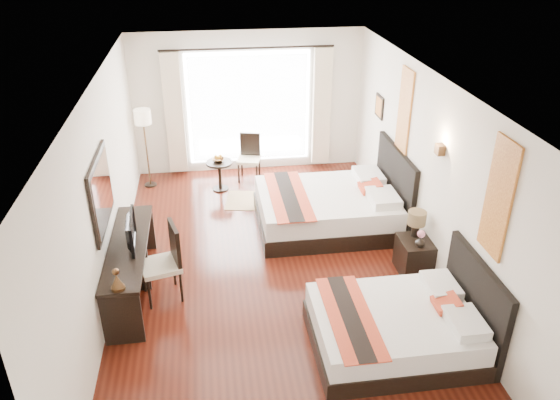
{
  "coord_description": "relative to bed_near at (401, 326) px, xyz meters",
  "views": [
    {
      "loc": [
        -0.83,
        -6.66,
        4.63
      ],
      "look_at": [
        0.12,
        0.13,
        1.09
      ],
      "focal_mm": 35.0,
      "sensor_mm": 36.0,
      "label": 1
    }
  ],
  "objects": [
    {
      "name": "floor",
      "position": [
        -1.31,
        1.81,
        -0.3
      ],
      "size": [
        4.5,
        7.5,
        0.01
      ],
      "primitive_type": "cube",
      "color": "#39110A",
      "rests_on": "ground"
    },
    {
      "name": "ceiling",
      "position": [
        -1.31,
        1.81,
        2.5
      ],
      "size": [
        4.5,
        7.5,
        0.02
      ],
      "primitive_type": "cube",
      "color": "white",
      "rests_on": "wall_headboard"
    },
    {
      "name": "wall_headboard",
      "position": [
        0.93,
        1.81,
        1.11
      ],
      "size": [
        0.01,
        7.5,
        2.8
      ],
      "primitive_type": "cube",
      "color": "silver",
      "rests_on": "floor"
    },
    {
      "name": "wall_desk",
      "position": [
        -3.56,
        1.81,
        1.11
      ],
      "size": [
        0.01,
        7.5,
        2.8
      ],
      "primitive_type": "cube",
      "color": "silver",
      "rests_on": "floor"
    },
    {
      "name": "wall_window",
      "position": [
        -1.31,
        5.56,
        1.11
      ],
      "size": [
        4.5,
        0.01,
        2.8
      ],
      "primitive_type": "cube",
      "color": "silver",
      "rests_on": "floor"
    },
    {
      "name": "wall_entry",
      "position": [
        -1.31,
        -1.93,
        1.11
      ],
      "size": [
        4.5,
        0.01,
        2.8
      ],
      "primitive_type": "cube",
      "color": "silver",
      "rests_on": "floor"
    },
    {
      "name": "window_glass",
      "position": [
        -1.31,
        5.54,
        1.01
      ],
      "size": [
        2.4,
        0.02,
        2.2
      ],
      "primitive_type": "cube",
      "color": "white",
      "rests_on": "wall_window"
    },
    {
      "name": "sheer_curtain",
      "position": [
        -1.31,
        5.48,
        1.01
      ],
      "size": [
        2.3,
        0.02,
        2.1
      ],
      "primitive_type": "cube",
      "color": "white",
      "rests_on": "wall_window"
    },
    {
      "name": "drape_left",
      "position": [
        -2.76,
        5.44,
        0.99
      ],
      "size": [
        0.35,
        0.14,
        2.35
      ],
      "primitive_type": "cube",
      "color": "beige",
      "rests_on": "floor"
    },
    {
      "name": "drape_right",
      "position": [
        0.14,
        5.44,
        0.99
      ],
      "size": [
        0.35,
        0.14,
        2.35
      ],
      "primitive_type": "cube",
      "color": "beige",
      "rests_on": "floor"
    },
    {
      "name": "art_panel_near",
      "position": [
        0.92,
        -0.0,
        1.66
      ],
      "size": [
        0.03,
        0.5,
        1.35
      ],
      "primitive_type": "cube",
      "color": "#8D3C14",
      "rests_on": "wall_headboard"
    },
    {
      "name": "art_panel_far",
      "position": [
        0.92,
        2.99,
        1.66
      ],
      "size": [
        0.03,
        0.5,
        1.35
      ],
      "primitive_type": "cube",
      "color": "#8D3C14",
      "rests_on": "wall_headboard"
    },
    {
      "name": "wall_sconce",
      "position": [
        0.88,
        1.49,
        1.63
      ],
      "size": [
        0.1,
        0.14,
        0.14
      ],
      "primitive_type": "cube",
      "color": "#483019",
      "rests_on": "wall_headboard"
    },
    {
      "name": "mirror_frame",
      "position": [
        -3.53,
        1.58,
        1.26
      ],
      "size": [
        0.04,
        1.25,
        0.95
      ],
      "primitive_type": "cube",
      "color": "black",
      "rests_on": "wall_desk"
    },
    {
      "name": "mirror_glass",
      "position": [
        -3.51,
        1.58,
        1.26
      ],
      "size": [
        0.01,
        1.12,
        0.82
      ],
      "primitive_type": "cube",
      "color": "white",
      "rests_on": "mirror_frame"
    },
    {
      "name": "bed_near",
      "position": [
        0.0,
        0.0,
        0.0
      ],
      "size": [
        1.99,
        1.55,
        1.12
      ],
      "color": "black",
      "rests_on": "floor"
    },
    {
      "name": "bed_far",
      "position": [
        -0.17,
        2.99,
        0.05
      ],
      "size": [
        2.33,
        1.81,
        1.32
      ],
      "color": "black",
      "rests_on": "floor"
    },
    {
      "name": "nightstand",
      "position": [
        0.72,
        1.49,
        -0.03
      ],
      "size": [
        0.44,
        0.54,
        0.52
      ],
      "primitive_type": "cube",
      "color": "black",
      "rests_on": "floor"
    },
    {
      "name": "table_lamp",
      "position": [
        0.75,
        1.63,
        0.5
      ],
      "size": [
        0.27,
        0.27,
        0.42
      ],
      "color": "black",
      "rests_on": "nightstand"
    },
    {
      "name": "vase",
      "position": [
        0.71,
        1.34,
        0.28
      ],
      "size": [
        0.16,
        0.16,
        0.15
      ],
      "primitive_type": "imported",
      "rotation": [
        0.0,
        0.0,
        0.16
      ],
      "color": "black",
      "rests_on": "nightstand"
    },
    {
      "name": "console_desk",
      "position": [
        -3.3,
        1.58,
        0.09
      ],
      "size": [
        0.5,
        2.2,
        0.76
      ],
      "primitive_type": "cube",
      "color": "black",
      "rests_on": "floor"
    },
    {
      "name": "television",
      "position": [
        -3.28,
        1.56,
        0.67
      ],
      "size": [
        0.14,
        0.73,
        0.42
      ],
      "primitive_type": "imported",
      "rotation": [
        0.0,
        0.0,
        1.63
      ],
      "color": "black",
      "rests_on": "console_desk"
    },
    {
      "name": "bronze_figurine",
      "position": [
        -3.3,
        0.58,
        0.59
      ],
      "size": [
        0.17,
        0.17,
        0.25
      ],
      "primitive_type": null,
      "rotation": [
        0.0,
        0.0,
        0.03
      ],
      "color": "#483019",
      "rests_on": "console_desk"
    },
    {
      "name": "desk_chair",
      "position": [
        -2.86,
        1.39,
        0.04
      ],
      "size": [
        0.61,
        0.61,
        1.08
      ],
      "rotation": [
        0.0,
        0.0,
        3.4
      ],
      "color": "beige",
      "rests_on": "floor"
    },
    {
      "name": "floor_lamp",
      "position": [
        -3.31,
        4.99,
        1.0
      ],
      "size": [
        0.31,
        0.31,
        1.53
      ],
      "color": "black",
      "rests_on": "floor"
    },
    {
      "name": "side_table",
      "position": [
        -1.97,
        4.63,
        -0.01
      ],
      "size": [
        0.5,
        0.5,
        0.57
      ],
      "primitive_type": "cylinder",
      "color": "black",
      "rests_on": "floor"
    },
    {
      "name": "fruit_bowl",
      "position": [
        -1.98,
        4.65,
        0.31
      ],
      "size": [
        0.26,
        0.26,
        0.06
      ],
      "primitive_type": "imported",
      "rotation": [
        0.0,
        0.0,
        -0.16
      ],
      "color": "#452518",
      "rests_on": "side_table"
    },
    {
      "name": "window_chair",
      "position": [
        -1.37,
        5.02,
        -0.01
      ],
      "size": [
        0.51,
        0.51,
        0.91
      ],
      "rotation": [
        0.0,
        0.0,
        -1.82
      ],
      "color": "beige",
      "rests_on": "floor"
    },
    {
      "name": "jute_rug",
      "position": [
        -1.32,
        4.04,
        -0.29
      ],
      "size": [
        1.25,
        0.96,
        0.01
      ],
      "primitive_type": "cube",
      "rotation": [
        0.0,
        0.0,
        -0.18
      ],
      "color": "tan",
      "rests_on": "floor"
    }
  ]
}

